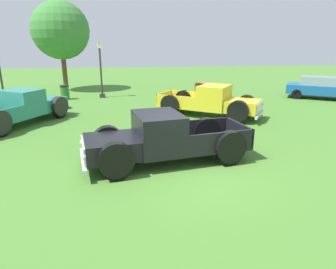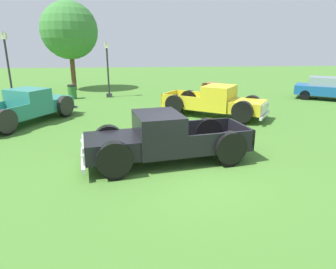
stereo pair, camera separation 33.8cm
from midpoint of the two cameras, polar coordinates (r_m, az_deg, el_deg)
ground_plane at (r=8.85m, az=3.82°, el=-7.29°), size 80.00×80.00×0.00m
pickup_truck_foreground at (r=9.30m, az=-3.25°, el=-1.04°), size 5.46×2.85×1.59m
pickup_truck_behind_left at (r=15.72m, az=-26.31°, el=4.69°), size 4.08×5.41×1.58m
pickup_truck_behind_right at (r=15.45m, az=8.34°, el=6.14°), size 5.39×4.43×1.60m
sedan_distant_a at (r=22.84m, az=26.82°, el=8.04°), size 4.69×3.92×1.48m
lamp_post_far at (r=21.30m, az=-13.15°, el=12.09°), size 0.36×0.36×3.73m
picnic_table at (r=22.84m, az=7.37°, el=8.99°), size 2.16×2.29×0.78m
trash_can at (r=21.39m, az=-19.49°, el=7.59°), size 0.59×0.59×0.95m
oak_tree_east at (r=25.39m, az=-20.16°, el=18.10°), size 4.32×4.32×6.71m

